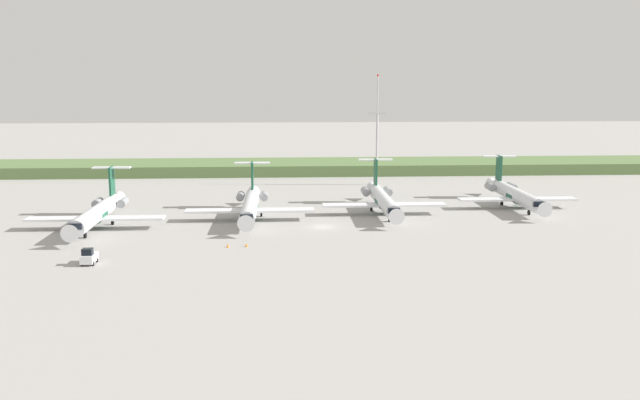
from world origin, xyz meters
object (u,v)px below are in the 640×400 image
(baggage_tug, at_px, (89,257))
(safety_cone_mid_marker, at_px, (246,245))
(regional_jet_second, at_px, (250,205))
(regional_jet_nearest, at_px, (98,212))
(safety_cone_front_marker, at_px, (228,246))
(antenna_mast, at_px, (377,140))
(regional_jet_fourth, at_px, (515,194))
(regional_jet_third, at_px, (383,200))

(baggage_tug, distance_m, safety_cone_mid_marker, 22.59)
(regional_jet_second, bearing_deg, regional_jet_nearest, -167.56)
(safety_cone_front_marker, relative_size, safety_cone_mid_marker, 1.00)
(antenna_mast, bearing_deg, regional_jet_nearest, -140.78)
(baggage_tug, bearing_deg, regional_jet_nearest, 101.73)
(regional_jet_nearest, bearing_deg, safety_cone_mid_marker, -30.26)
(regional_jet_fourth, height_order, baggage_tug, regional_jet_fourth)
(regional_jet_nearest, height_order, regional_jet_second, same)
(regional_jet_nearest, bearing_deg, regional_jet_third, 10.94)
(safety_cone_front_marker, bearing_deg, regional_jet_fourth, 28.76)
(regional_jet_second, xyz_separation_m, regional_jet_fourth, (51.29, 8.57, 0.00))
(regional_jet_third, xyz_separation_m, safety_cone_front_marker, (-27.00, -24.96, -2.26))
(regional_jet_nearest, height_order, safety_cone_mid_marker, regional_jet_nearest)
(regional_jet_second, height_order, antenna_mast, antenna_mast)
(regional_jet_nearest, height_order, baggage_tug, regional_jet_nearest)
(regional_jet_third, relative_size, antenna_mast, 1.20)
(regional_jet_third, distance_m, regional_jet_fourth, 27.10)
(regional_jet_third, bearing_deg, regional_jet_fourth, 9.60)
(safety_cone_mid_marker, bearing_deg, regional_jet_fourth, 29.85)
(regional_jet_second, relative_size, safety_cone_mid_marker, 56.36)
(regional_jet_third, xyz_separation_m, regional_jet_fourth, (26.72, 4.52, 0.00))
(regional_jet_third, height_order, safety_cone_mid_marker, regional_jet_third)
(antenna_mast, height_order, safety_cone_mid_marker, antenna_mast)
(regional_jet_fourth, bearing_deg, baggage_tug, -152.25)
(regional_jet_second, bearing_deg, antenna_mast, 53.60)
(regional_jet_fourth, distance_m, antenna_mast, 38.41)
(regional_jet_second, xyz_separation_m, safety_cone_front_marker, (-2.43, -20.91, -2.26))
(antenna_mast, xyz_separation_m, baggage_tug, (-48.62, -67.30, -9.69))
(baggage_tug, height_order, safety_cone_mid_marker, baggage_tug)
(regional_jet_second, distance_m, baggage_tug, 35.76)
(safety_cone_front_marker, bearing_deg, antenna_mast, 62.65)
(regional_jet_nearest, distance_m, regional_jet_second, 26.06)
(baggage_tug, bearing_deg, antenna_mast, 54.15)
(regional_jet_third, bearing_deg, regional_jet_second, -170.63)
(regional_jet_nearest, bearing_deg, regional_jet_fourth, 10.47)
(regional_jet_nearest, distance_m, regional_jet_fourth, 78.04)
(regional_jet_second, relative_size, regional_jet_third, 1.00)
(regional_jet_nearest, relative_size, regional_jet_fourth, 1.00)
(regional_jet_nearest, bearing_deg, safety_cone_front_marker, -33.60)
(regional_jet_fourth, bearing_deg, regional_jet_second, -170.51)
(regional_jet_third, distance_m, safety_cone_front_marker, 36.84)
(regional_jet_nearest, xyz_separation_m, safety_cone_mid_marker, (25.79, -15.05, -2.26))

